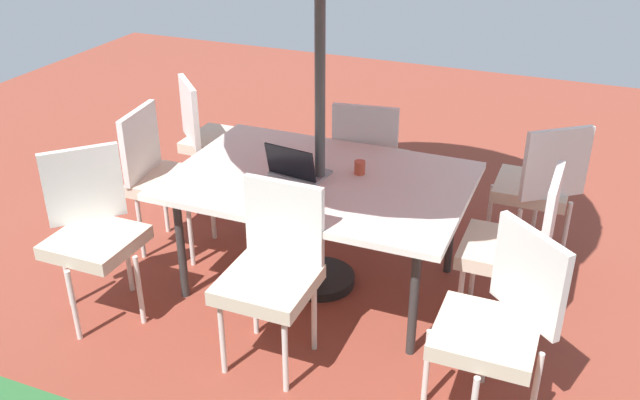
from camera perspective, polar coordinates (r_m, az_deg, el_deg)
ground_plane at (r=4.48m, az=-0.00°, el=-6.87°), size 10.00×10.00×0.02m
dining_table at (r=4.12m, az=-0.00°, el=1.22°), size 1.73×1.18×0.74m
chair_northeast at (r=4.16m, az=-18.10°, el=-2.14°), size 0.59×0.59×0.98m
chair_northwest at (r=3.33m, az=14.33°, el=-9.50°), size 0.59×0.59×0.98m
chair_southeast at (r=5.28m, az=-8.86°, el=5.26°), size 0.59×0.59×0.98m
chair_east at (r=4.70m, az=-12.63°, el=2.10°), size 0.49×0.48×0.98m
chair_north at (r=3.60m, az=-3.89°, el=-5.55°), size 0.46×0.46×0.98m
chair_west at (r=3.95m, az=15.79°, el=-3.43°), size 0.46×0.46×0.98m
chair_south at (r=4.84m, az=3.94°, el=3.46°), size 0.48×0.49×0.98m
chair_southwest at (r=4.67m, az=17.41°, el=1.30°), size 0.58×0.58×0.98m
laptop at (r=4.10m, az=-1.90°, el=2.55°), size 0.35×0.29×0.21m
cup at (r=4.14m, az=3.26°, el=2.67°), size 0.07×0.07×0.08m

